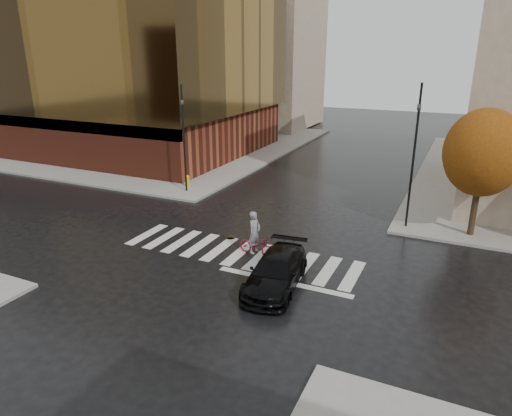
{
  "coord_description": "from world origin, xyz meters",
  "views": [
    {
      "loc": [
        9.23,
        -17.3,
        9.24
      ],
      "look_at": [
        0.36,
        1.6,
        2.0
      ],
      "focal_mm": 32.0,
      "sensor_mm": 36.0,
      "label": 1
    }
  ],
  "objects": [
    {
      "name": "building_nw_far",
      "position": [
        -16.0,
        37.0,
        10.15
      ],
      "size": [
        14.0,
        12.0,
        20.0
      ],
      "primitive_type": "cube",
      "color": "gray",
      "rests_on": "sidewalk_nw"
    },
    {
      "name": "traffic_light_ne",
      "position": [
        6.78,
        7.23,
        4.5
      ],
      "size": [
        0.22,
        0.24,
        7.59
      ],
      "rotation": [
        0.0,
        0.0,
        2.72
      ],
      "color": "black",
      "rests_on": "sidewalk_ne"
    },
    {
      "name": "fire_hydrant",
      "position": [
        -8.21,
        8.58,
        0.61
      ],
      "size": [
        0.3,
        0.3,
        0.84
      ],
      "color": "gold",
      "rests_on": "sidewalk_nw"
    },
    {
      "name": "crosswalk",
      "position": [
        0.0,
        0.5,
        0.01
      ],
      "size": [
        12.0,
        3.0,
        0.01
      ],
      "primitive_type": "cube",
      "color": "silver",
      "rests_on": "ground"
    },
    {
      "name": "tree_ne_a",
      "position": [
        10.0,
        7.4,
        4.46
      ],
      "size": [
        3.8,
        3.8,
        6.5
      ],
      "color": "black",
      "rests_on": "sidewalk_ne"
    },
    {
      "name": "cyclist",
      "position": [
        0.8,
        0.64,
        0.74
      ],
      "size": [
        1.99,
        0.95,
        2.17
      ],
      "rotation": [
        0.0,
        0.0,
        1.42
      ],
      "color": "maroon",
      "rests_on": "ground"
    },
    {
      "name": "sedan",
      "position": [
        2.86,
        -1.8,
        0.69
      ],
      "size": [
        2.5,
        4.94,
        1.38
      ],
      "primitive_type": "imported",
      "rotation": [
        0.0,
        0.0,
        0.12
      ],
      "color": "black",
      "rests_on": "ground"
    },
    {
      "name": "sidewalk_nw",
      "position": [
        -21.0,
        21.0,
        0.07
      ],
      "size": [
        30.0,
        30.0,
        0.15
      ],
      "primitive_type": "cube",
      "color": "gray",
      "rests_on": "ground"
    },
    {
      "name": "office_glass",
      "position": [
        -22.0,
        17.99,
        8.28
      ],
      "size": [
        27.0,
        19.0,
        16.0
      ],
      "color": "maroon",
      "rests_on": "sidewalk_nw"
    },
    {
      "name": "ground",
      "position": [
        0.0,
        0.0,
        0.0
      ],
      "size": [
        120.0,
        120.0,
        0.0
      ],
      "primitive_type": "plane",
      "color": "black",
      "rests_on": "ground"
    },
    {
      "name": "traffic_light_nw",
      "position": [
        -7.75,
        7.72,
        4.14
      ],
      "size": [
        0.22,
        0.2,
        7.05
      ],
      "rotation": [
        0.0,
        0.0,
        -1.92
      ],
      "color": "black",
      "rests_on": "sidewalk_nw"
    },
    {
      "name": "manhole",
      "position": [
        -1.29,
        2.0,
        0.01
      ],
      "size": [
        0.77,
        0.77,
        0.01
      ],
      "primitive_type": "cylinder",
      "rotation": [
        0.0,
        0.0,
        0.41
      ],
      "color": "#3D2615",
      "rests_on": "ground"
    }
  ]
}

